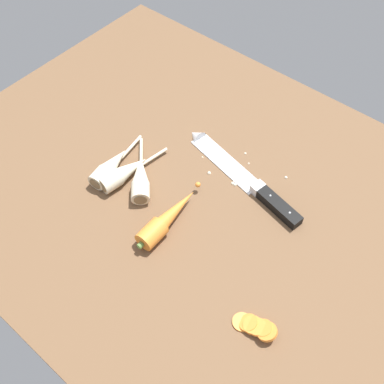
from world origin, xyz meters
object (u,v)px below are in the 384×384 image
parsnip_mid_left (111,167)px  parsnip_mid_right (141,178)px  whole_carrot (167,219)px  chefs_knife (239,173)px  parsnip_front (124,173)px  carrot_slice_stack (255,326)px

parsnip_mid_left → parsnip_mid_right: (7.32, 1.98, -0.00)cm
parsnip_mid_left → parsnip_mid_right: size_ratio=1.17×
whole_carrot → parsnip_mid_left: bearing=173.0°
chefs_knife → parsnip_front: 25.54cm
whole_carrot → parsnip_mid_right: size_ratio=1.36×
whole_carrot → parsnip_front: whole_carrot is taller
whole_carrot → carrot_slice_stack: bearing=-13.6°
carrot_slice_stack → whole_carrot: bearing=166.4°
chefs_knife → carrot_slice_stack: carrot_slice_stack is taller
parsnip_front → parsnip_mid_left: size_ratio=1.06×
carrot_slice_stack → parsnip_front: bearing=167.1°
parsnip_front → parsnip_mid_left: bearing=-167.4°
whole_carrot → parsnip_mid_right: whole_carrot is taller
whole_carrot → parsnip_front: 15.59cm
chefs_knife → whole_carrot: size_ratio=1.71×
whole_carrot → parsnip_mid_right: bearing=159.5°
parsnip_mid_right → parsnip_front: bearing=-162.5°
parsnip_front → carrot_slice_stack: size_ratio=2.23×
parsnip_front → parsnip_mid_right: same height
chefs_knife → whole_carrot: 20.51cm
chefs_knife → parsnip_mid_right: bearing=-134.0°
chefs_knife → parsnip_mid_left: size_ratio=1.99×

